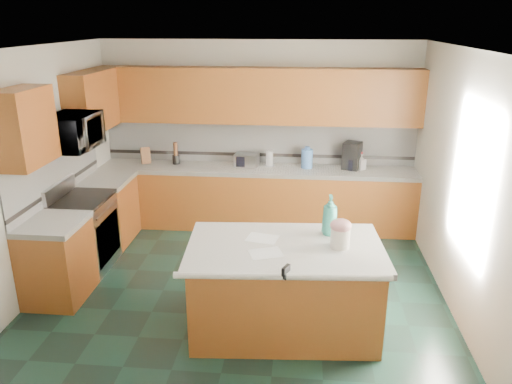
# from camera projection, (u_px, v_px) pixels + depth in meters

# --- Properties ---
(floor) EXTENTS (4.60, 4.60, 0.00)m
(floor) POSITION_uv_depth(u_px,v_px,m) (240.00, 294.00, 5.69)
(floor) COLOR black
(floor) RESTS_ON ground
(ceiling) EXTENTS (4.60, 4.60, 0.00)m
(ceiling) POSITION_uv_depth(u_px,v_px,m) (237.00, 49.00, 4.80)
(ceiling) COLOR white
(ceiling) RESTS_ON ground
(wall_back) EXTENTS (4.60, 0.04, 2.70)m
(wall_back) POSITION_uv_depth(u_px,v_px,m) (259.00, 134.00, 7.42)
(wall_back) COLOR silver
(wall_back) RESTS_ON ground
(wall_front) EXTENTS (4.60, 0.04, 2.70)m
(wall_front) POSITION_uv_depth(u_px,v_px,m) (190.00, 298.00, 3.06)
(wall_front) COLOR silver
(wall_front) RESTS_ON ground
(wall_left) EXTENTS (0.04, 4.60, 2.70)m
(wall_left) POSITION_uv_depth(u_px,v_px,m) (28.00, 176.00, 5.45)
(wall_left) COLOR silver
(wall_left) RESTS_ON ground
(wall_right) EXTENTS (0.04, 4.60, 2.70)m
(wall_right) POSITION_uv_depth(u_px,v_px,m) (466.00, 189.00, 5.03)
(wall_right) COLOR silver
(wall_right) RESTS_ON ground
(back_base_cab) EXTENTS (4.60, 0.60, 0.86)m
(back_base_cab) POSITION_uv_depth(u_px,v_px,m) (257.00, 199.00, 7.43)
(back_base_cab) COLOR #602D10
(back_base_cab) RESTS_ON ground
(back_countertop) EXTENTS (4.60, 0.64, 0.06)m
(back_countertop) POSITION_uv_depth(u_px,v_px,m) (257.00, 169.00, 7.27)
(back_countertop) COLOR silver
(back_countertop) RESTS_ON back_base_cab
(back_upper_cab) EXTENTS (4.60, 0.33, 0.78)m
(back_upper_cab) POSITION_uv_depth(u_px,v_px,m) (257.00, 96.00, 7.06)
(back_upper_cab) COLOR #602D10
(back_upper_cab) RESTS_ON wall_back
(back_backsplash) EXTENTS (4.60, 0.02, 0.63)m
(back_backsplash) POSITION_uv_depth(u_px,v_px,m) (258.00, 142.00, 7.43)
(back_backsplash) COLOR silver
(back_backsplash) RESTS_ON back_countertop
(back_accent_band) EXTENTS (4.60, 0.01, 0.05)m
(back_accent_band) POSITION_uv_depth(u_px,v_px,m) (258.00, 155.00, 7.49)
(back_accent_band) COLOR black
(back_accent_band) RESTS_ON back_countertop
(left_base_cab_rear) EXTENTS (0.60, 0.82, 0.86)m
(left_base_cab_rear) POSITION_uv_depth(u_px,v_px,m) (109.00, 212.00, 6.94)
(left_base_cab_rear) COLOR #602D10
(left_base_cab_rear) RESTS_ON ground
(left_counter_rear) EXTENTS (0.64, 0.82, 0.06)m
(left_counter_rear) POSITION_uv_depth(u_px,v_px,m) (106.00, 180.00, 6.79)
(left_counter_rear) COLOR silver
(left_counter_rear) RESTS_ON left_base_cab_rear
(left_base_cab_front) EXTENTS (0.60, 0.72, 0.86)m
(left_base_cab_front) POSITION_uv_depth(u_px,v_px,m) (57.00, 262.00, 5.50)
(left_base_cab_front) COLOR #602D10
(left_base_cab_front) RESTS_ON ground
(left_counter_front) EXTENTS (0.64, 0.72, 0.06)m
(left_counter_front) POSITION_uv_depth(u_px,v_px,m) (52.00, 224.00, 5.35)
(left_counter_front) COLOR silver
(left_counter_front) RESTS_ON left_base_cab_front
(left_backsplash) EXTENTS (0.02, 2.30, 0.63)m
(left_backsplash) POSITION_uv_depth(u_px,v_px,m) (56.00, 171.00, 6.00)
(left_backsplash) COLOR silver
(left_backsplash) RESTS_ON wall_left
(left_accent_band) EXTENTS (0.01, 2.30, 0.05)m
(left_accent_band) POSITION_uv_depth(u_px,v_px,m) (59.00, 187.00, 6.07)
(left_accent_band) COLOR black
(left_accent_band) RESTS_ON wall_left
(left_upper_cab_rear) EXTENTS (0.33, 1.09, 0.78)m
(left_upper_cab_rear) POSITION_uv_depth(u_px,v_px,m) (92.00, 101.00, 6.58)
(left_upper_cab_rear) COLOR #602D10
(left_upper_cab_rear) RESTS_ON wall_left
(left_upper_cab_front) EXTENTS (0.33, 0.72, 0.78)m
(left_upper_cab_front) POSITION_uv_depth(u_px,v_px,m) (25.00, 127.00, 5.02)
(left_upper_cab_front) COLOR #602D10
(left_upper_cab_front) RESTS_ON wall_left
(range_body) EXTENTS (0.60, 0.76, 0.88)m
(range_body) POSITION_uv_depth(u_px,v_px,m) (85.00, 234.00, 6.19)
(range_body) COLOR #B7B7BC
(range_body) RESTS_ON ground
(range_oven_door) EXTENTS (0.02, 0.68, 0.55)m
(range_oven_door) POSITION_uv_depth(u_px,v_px,m) (108.00, 238.00, 6.18)
(range_oven_door) COLOR black
(range_oven_door) RESTS_ON range_body
(range_cooktop) EXTENTS (0.62, 0.78, 0.04)m
(range_cooktop) POSITION_uv_depth(u_px,v_px,m) (81.00, 199.00, 6.04)
(range_cooktop) COLOR black
(range_cooktop) RESTS_ON range_body
(range_handle) EXTENTS (0.02, 0.66, 0.02)m
(range_handle) POSITION_uv_depth(u_px,v_px,m) (107.00, 210.00, 6.05)
(range_handle) COLOR #B7B7BC
(range_handle) RESTS_ON range_body
(range_backguard) EXTENTS (0.06, 0.76, 0.18)m
(range_backguard) POSITION_uv_depth(u_px,v_px,m) (59.00, 189.00, 6.03)
(range_backguard) COLOR #B7B7BC
(range_backguard) RESTS_ON range_body
(microwave) EXTENTS (0.50, 0.73, 0.41)m
(microwave) POSITION_uv_depth(u_px,v_px,m) (73.00, 132.00, 5.77)
(microwave) COLOR #B7B7BC
(microwave) RESTS_ON wall_left
(island_base) EXTENTS (1.84, 1.13, 0.86)m
(island_base) POSITION_uv_depth(u_px,v_px,m) (284.00, 290.00, 4.94)
(island_base) COLOR #602D10
(island_base) RESTS_ON ground
(island_top) EXTENTS (1.95, 1.24, 0.06)m
(island_top) POSITION_uv_depth(u_px,v_px,m) (285.00, 248.00, 4.78)
(island_top) COLOR silver
(island_top) RESTS_ON island_base
(island_bullnose) EXTENTS (1.87, 0.19, 0.06)m
(island_bullnose) POSITION_uv_depth(u_px,v_px,m) (283.00, 277.00, 4.26)
(island_bullnose) COLOR silver
(island_bullnose) RESTS_ON island_base
(treat_jar) EXTENTS (0.19, 0.19, 0.19)m
(treat_jar) POSITION_uv_depth(u_px,v_px,m) (340.00, 238.00, 4.71)
(treat_jar) COLOR silver
(treat_jar) RESTS_ON island_top
(treat_jar_lid) EXTENTS (0.20, 0.20, 0.13)m
(treat_jar_lid) POSITION_uv_depth(u_px,v_px,m) (341.00, 226.00, 4.67)
(treat_jar_lid) COLOR #CA888B
(treat_jar_lid) RESTS_ON treat_jar
(treat_jar_knob) EXTENTS (0.07, 0.02, 0.02)m
(treat_jar_knob) POSITION_uv_depth(u_px,v_px,m) (341.00, 221.00, 4.65)
(treat_jar_knob) COLOR tan
(treat_jar_knob) RESTS_ON treat_jar_lid
(treat_jar_knob_end_l) EXTENTS (0.03, 0.03, 0.03)m
(treat_jar_knob_end_l) POSITION_uv_depth(u_px,v_px,m) (338.00, 221.00, 4.65)
(treat_jar_knob_end_l) COLOR tan
(treat_jar_knob_end_l) RESTS_ON treat_jar_lid
(treat_jar_knob_end_r) EXTENTS (0.03, 0.03, 0.03)m
(treat_jar_knob_end_r) POSITION_uv_depth(u_px,v_px,m) (345.00, 221.00, 4.65)
(treat_jar_knob_end_r) COLOR tan
(treat_jar_knob_end_r) RESTS_ON treat_jar_lid
(soap_bottle_island) EXTENTS (0.17, 0.17, 0.41)m
(soap_bottle_island) POSITION_uv_depth(u_px,v_px,m) (330.00, 215.00, 4.96)
(soap_bottle_island) COLOR teal
(soap_bottle_island) RESTS_ON island_top
(paper_sheet_a) EXTENTS (0.36, 0.31, 0.00)m
(paper_sheet_a) POSITION_uv_depth(u_px,v_px,m) (266.00, 253.00, 4.61)
(paper_sheet_a) COLOR white
(paper_sheet_a) RESTS_ON island_top
(paper_sheet_b) EXTENTS (0.34, 0.28, 0.00)m
(paper_sheet_b) POSITION_uv_depth(u_px,v_px,m) (262.00, 238.00, 4.93)
(paper_sheet_b) COLOR white
(paper_sheet_b) RESTS_ON island_top
(clamp_body) EXTENTS (0.08, 0.11, 0.10)m
(clamp_body) POSITION_uv_depth(u_px,v_px,m) (286.00, 271.00, 4.26)
(clamp_body) COLOR black
(clamp_body) RESTS_ON island_top
(clamp_handle) EXTENTS (0.02, 0.08, 0.02)m
(clamp_handle) POSITION_uv_depth(u_px,v_px,m) (286.00, 277.00, 4.21)
(clamp_handle) COLOR black
(clamp_handle) RESTS_ON island_top
(knife_block) EXTENTS (0.20, 0.22, 0.27)m
(knife_block) POSITION_uv_depth(u_px,v_px,m) (146.00, 156.00, 7.42)
(knife_block) COLOR #472814
(knife_block) RESTS_ON back_countertop
(utensil_crock) EXTENTS (0.11, 0.11, 0.13)m
(utensil_crock) POSITION_uv_depth(u_px,v_px,m) (176.00, 160.00, 7.43)
(utensil_crock) COLOR black
(utensil_crock) RESTS_ON back_countertop
(utensil_bundle) EXTENTS (0.06, 0.06, 0.19)m
(utensil_bundle) POSITION_uv_depth(u_px,v_px,m) (175.00, 149.00, 7.37)
(utensil_bundle) COLOR #472814
(utensil_bundle) RESTS_ON utensil_crock
(toaster_oven) EXTENTS (0.36, 0.28, 0.19)m
(toaster_oven) POSITION_uv_depth(u_px,v_px,m) (247.00, 160.00, 7.29)
(toaster_oven) COLOR #B7B7BC
(toaster_oven) RESTS_ON back_countertop
(toaster_oven_door) EXTENTS (0.29, 0.01, 0.15)m
(toaster_oven_door) POSITION_uv_depth(u_px,v_px,m) (246.00, 162.00, 7.20)
(toaster_oven_door) COLOR black
(toaster_oven_door) RESTS_ON toaster_oven
(paper_towel) EXTENTS (0.10, 0.10, 0.23)m
(paper_towel) POSITION_uv_depth(u_px,v_px,m) (270.00, 158.00, 7.30)
(paper_towel) COLOR white
(paper_towel) RESTS_ON back_countertop
(paper_towel_base) EXTENTS (0.15, 0.15, 0.01)m
(paper_towel_base) POSITION_uv_depth(u_px,v_px,m) (269.00, 165.00, 7.34)
(paper_towel_base) COLOR #B7B7BC
(paper_towel_base) RESTS_ON back_countertop
(water_jug) EXTENTS (0.17, 0.17, 0.27)m
(water_jug) POSITION_uv_depth(u_px,v_px,m) (307.00, 159.00, 7.21)
(water_jug) COLOR #5186D5
(water_jug) RESTS_ON back_countertop
(water_jug_neck) EXTENTS (0.08, 0.08, 0.04)m
(water_jug_neck) POSITION_uv_depth(u_px,v_px,m) (307.00, 148.00, 7.16)
(water_jug_neck) COLOR #5186D5
(water_jug_neck) RESTS_ON water_jug
(coffee_maker) EXTENTS (0.30, 0.32, 0.39)m
(coffee_maker) POSITION_uv_depth(u_px,v_px,m) (352.00, 155.00, 7.15)
(coffee_maker) COLOR black
(coffee_maker) RESTS_ON back_countertop
(coffee_carafe) EXTENTS (0.16, 0.16, 0.16)m
(coffee_carafe) POSITION_uv_depth(u_px,v_px,m) (352.00, 164.00, 7.14)
(coffee_carafe) COLOR black
(coffee_carafe) RESTS_ON back_countertop
(soap_bottle_back) EXTENTS (0.14, 0.14, 0.23)m
(soap_bottle_back) POSITION_uv_depth(u_px,v_px,m) (361.00, 162.00, 7.14)
(soap_bottle_back) COLOR white
(soap_bottle_back) RESTS_ON back_countertop
(soap_back_cap) EXTENTS (0.02, 0.02, 0.03)m
(soap_back_cap) POSITION_uv_depth(u_px,v_px,m) (362.00, 153.00, 7.10)
(soap_back_cap) COLOR red
(soap_back_cap) RESTS_ON soap_bottle_back
(window_light_proxy) EXTENTS (0.02, 1.40, 1.10)m
(window_light_proxy) POSITION_uv_depth(u_px,v_px,m) (471.00, 180.00, 4.80)
(window_light_proxy) COLOR white
(window_light_proxy) RESTS_ON wall_right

